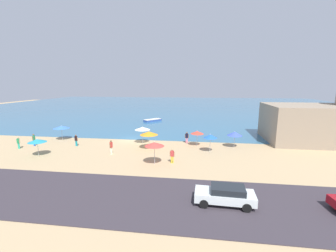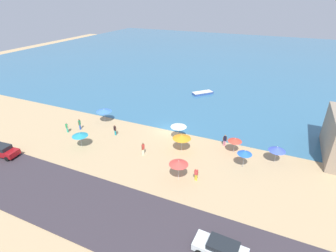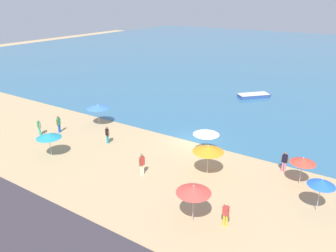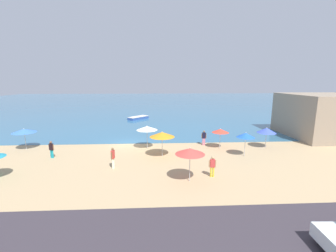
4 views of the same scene
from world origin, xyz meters
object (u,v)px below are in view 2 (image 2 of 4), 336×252
(bather_5, at_px, (80,124))
(skiff_nearshore, at_px, (203,93))
(beach_umbrella_3, at_px, (179,125))
(bather_4, at_px, (196,174))
(beach_umbrella_5, at_px, (80,135))
(beach_umbrella_0, at_px, (245,152))
(parked_car_1, at_px, (3,150))
(beach_umbrella_7, at_px, (235,140))
(beach_umbrella_6, at_px, (104,110))
(bather_0, at_px, (115,130))
(parked_car_0, at_px, (221,248))
(beach_umbrella_1, at_px, (277,149))
(bather_1, at_px, (143,148))
(bather_2, at_px, (67,127))
(bather_3, at_px, (225,140))
(beach_umbrella_2, at_px, (179,163))
(beach_umbrella_4, at_px, (182,137))

(bather_5, relative_size, skiff_nearshore, 0.42)
(beach_umbrella_3, distance_m, bather_4, 9.48)
(beach_umbrella_3, bearing_deg, beach_umbrella_5, -147.31)
(beach_umbrella_0, distance_m, beach_umbrella_3, 10.17)
(beach_umbrella_3, height_order, skiff_nearshore, beach_umbrella_3)
(beach_umbrella_3, bearing_deg, bather_4, -55.54)
(parked_car_1, bearing_deg, beach_umbrella_7, 25.68)
(beach_umbrella_3, xyz_separation_m, beach_umbrella_5, (-11.42, -7.33, -0.39))
(beach_umbrella_6, height_order, bather_0, beach_umbrella_6)
(beach_umbrella_3, height_order, parked_car_0, beach_umbrella_3)
(beach_umbrella_1, bearing_deg, parked_car_1, -158.08)
(bather_1, relative_size, bather_2, 1.11)
(beach_umbrella_3, xyz_separation_m, parked_car_1, (-19.09, -13.27, -1.46))
(bather_4, xyz_separation_m, bather_5, (-20.40, 4.38, 0.06))
(parked_car_1, bearing_deg, bather_3, 29.17)
(bather_2, height_order, bather_3, bather_3)
(beach_umbrella_7, xyz_separation_m, bather_2, (-24.24, -4.63, -1.05))
(beach_umbrella_1, distance_m, beach_umbrella_3, 13.18)
(beach_umbrella_6, bearing_deg, beach_umbrella_2, -28.18)
(beach_umbrella_5, xyz_separation_m, skiff_nearshore, (8.93, 26.86, -1.60))
(beach_umbrella_6, relative_size, parked_car_1, 0.58)
(bather_0, xyz_separation_m, bather_4, (14.38, -5.11, -0.01))
(beach_umbrella_3, bearing_deg, beach_umbrella_1, -1.26)
(beach_umbrella_5, distance_m, beach_umbrella_7, 20.68)
(beach_umbrella_4, xyz_separation_m, beach_umbrella_5, (-12.98, -4.60, -0.31))
(beach_umbrella_6, height_order, skiff_nearshore, beach_umbrella_6)
(bather_5, distance_m, parked_car_0, 28.27)
(bather_0, relative_size, bather_4, 1.01)
(bather_2, bearing_deg, beach_umbrella_3, 16.70)
(beach_umbrella_7, bearing_deg, beach_umbrella_2, -119.14)
(beach_umbrella_1, bearing_deg, bather_4, -136.60)
(beach_umbrella_6, xyz_separation_m, beach_umbrella_7, (21.24, -0.73, -0.09))
(bather_1, xyz_separation_m, parked_car_1, (-16.42, -7.67, -0.18))
(beach_umbrella_2, distance_m, bather_4, 2.43)
(bather_2, distance_m, bather_3, 23.47)
(beach_umbrella_3, xyz_separation_m, bather_1, (-2.67, -5.60, -1.27))
(beach_umbrella_1, distance_m, bather_1, 16.74)
(parked_car_0, distance_m, parked_car_1, 29.40)
(beach_umbrella_2, distance_m, bather_0, 13.87)
(bather_5, distance_m, parked_car_1, 10.70)
(bather_1, distance_m, bather_3, 11.29)
(bather_2, relative_size, parked_car_0, 0.38)
(beach_umbrella_7, xyz_separation_m, bather_3, (-1.52, 1.25, -0.99))
(beach_umbrella_6, xyz_separation_m, bather_3, (19.71, 0.52, -1.08))
(parked_car_0, bearing_deg, beach_umbrella_2, 131.71)
(bather_1, bearing_deg, bather_4, -14.93)
(beach_umbrella_6, relative_size, bather_4, 1.46)
(beach_umbrella_7, bearing_deg, beach_umbrella_4, -158.94)
(beach_umbrella_1, distance_m, bather_3, 6.88)
(bather_1, height_order, skiff_nearshore, bather_1)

